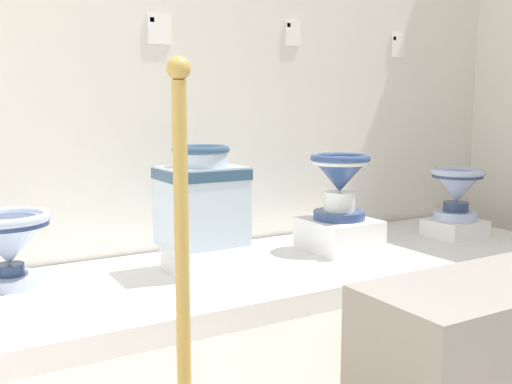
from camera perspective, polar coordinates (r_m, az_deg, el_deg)
name	(u,v)px	position (r m, az deg, el deg)	size (l,w,h in m)	color
display_platform	(277,271)	(3.00, 2.06, -7.90)	(3.43, 1.01, 0.10)	white
plinth_block_central_ornate	(11,291)	(2.66, -23.15, -9.05)	(0.36, 0.31, 0.04)	white
antique_toilet_central_ornate	(8,239)	(2.60, -23.43, -4.32)	(0.35, 0.35, 0.31)	#9FAECC
plinth_block_tall_cobalt	(202,258)	(2.82, -5.35, -6.51)	(0.32, 0.31, 0.13)	white
antique_toilet_tall_cobalt	(202,196)	(2.75, -5.43, -0.37)	(0.39, 0.31, 0.48)	silver
plinth_block_leftmost	(339,234)	(3.24, 8.23, -4.19)	(0.36, 0.38, 0.17)	white
antique_toilet_leftmost	(340,179)	(3.19, 8.34, 1.33)	(0.33, 0.33, 0.36)	navy
plinth_block_broad_patterned	(455,228)	(3.77, 19.16, -3.38)	(0.32, 0.28, 0.10)	white
antique_toilet_broad_patterned	(457,188)	(3.73, 19.33, 0.37)	(0.32, 0.32, 0.32)	#A9BAE1
info_placard_second	(160,29)	(3.19, -9.56, 15.68)	(0.13, 0.01, 0.16)	white
info_placard_third	(293,33)	(3.58, 3.69, 15.50)	(0.10, 0.01, 0.15)	white
info_placard_fourth	(398,46)	(4.11, 13.95, 13.95)	(0.11, 0.01, 0.15)	white
stanchion_post_near_left	(183,319)	(1.62, -7.25, -12.42)	(0.25, 0.25, 1.02)	#BA9547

